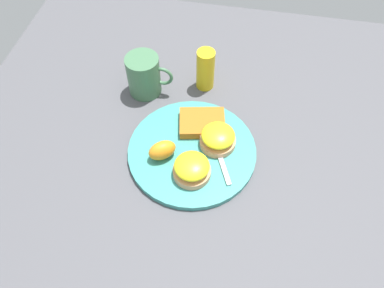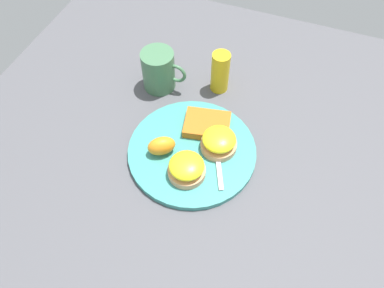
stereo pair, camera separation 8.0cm
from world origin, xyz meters
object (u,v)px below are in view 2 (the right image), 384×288
at_px(fork, 216,145).
at_px(condiment_bottle, 220,72).
at_px(hashbrown_patty, 207,124).
at_px(sandwich_benedict_right, 219,142).
at_px(sandwich_benedict_left, 187,168).
at_px(orange_wedge, 161,146).
at_px(cup, 159,70).

height_order(fork, condiment_bottle, condiment_bottle).
bearing_deg(hashbrown_patty, sandwich_benedict_right, -46.35).
distance_m(sandwich_benedict_right, hashbrown_patty, 0.06).
bearing_deg(sandwich_benedict_left, condiment_bottle, 93.80).
distance_m(hashbrown_patty, fork, 0.05).
height_order(orange_wedge, condiment_bottle, condiment_bottle).
distance_m(sandwich_benedict_right, cup, 0.24).
xyz_separation_m(sandwich_benedict_left, condiment_bottle, (-0.02, 0.27, 0.02)).
bearing_deg(sandwich_benedict_right, fork, 149.23).
relative_size(fork, condiment_bottle, 1.75).
xyz_separation_m(hashbrown_patty, fork, (0.04, -0.04, -0.01)).
bearing_deg(sandwich_benedict_right, orange_wedge, -153.92).
distance_m(sandwich_benedict_right, fork, 0.02).
bearing_deg(condiment_bottle, sandwich_benedict_right, -72.21).
bearing_deg(cup, orange_wedge, -65.25).
bearing_deg(fork, sandwich_benedict_right, -30.77).
bearing_deg(condiment_bottle, orange_wedge, -102.28).
height_order(sandwich_benedict_right, cup, cup).
distance_m(sandwich_benedict_left, cup, 0.28).
height_order(sandwich_benedict_right, fork, sandwich_benedict_right).
relative_size(orange_wedge, condiment_bottle, 0.56).
relative_size(sandwich_benedict_left, fork, 0.42).
height_order(sandwich_benedict_left, orange_wedge, sandwich_benedict_left).
bearing_deg(sandwich_benedict_right, hashbrown_patty, 133.65).
bearing_deg(hashbrown_patty, orange_wedge, -124.96).
height_order(orange_wedge, fork, orange_wedge).
bearing_deg(fork, condiment_bottle, 106.29).
relative_size(hashbrown_patty, condiment_bottle, 0.94).
bearing_deg(orange_wedge, fork, 29.05).
bearing_deg(sandwich_benedict_right, cup, 145.14).
bearing_deg(orange_wedge, sandwich_benedict_right, 26.08).
bearing_deg(hashbrown_patty, cup, 148.91).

